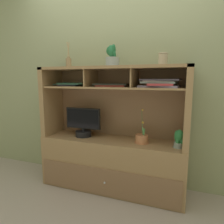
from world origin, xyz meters
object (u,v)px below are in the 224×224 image
at_px(magazine_stack_left, 160,83).
at_px(potted_succulent, 112,58).
at_px(media_console, 112,151).
at_px(potted_fern, 179,139).
at_px(magazine_stack_right, 72,84).
at_px(potted_orchid, 142,139).
at_px(magazine_stack_centre, 111,85).
at_px(diffuser_bottle, 69,62).
at_px(ceramic_vase, 163,59).
at_px(tv_monitor, 83,125).

distance_m(magazine_stack_left, potted_succulent, 0.60).
distance_m(media_console, potted_succulent, 1.06).
relative_size(potted_fern, magazine_stack_right, 0.49).
xyz_separation_m(potted_orchid, magazine_stack_centre, (-0.37, 0.06, 0.57)).
bearing_deg(media_console, magazine_stack_centre, 121.99).
bearing_deg(magazine_stack_centre, magazine_stack_right, 178.79).
relative_size(potted_orchid, diffuser_bottle, 1.29).
relative_size(magazine_stack_left, magazine_stack_centre, 1.04).
distance_m(media_console, ceramic_vase, 1.16).
bearing_deg(media_console, potted_orchid, -3.57).
bearing_deg(magazine_stack_left, media_console, 172.94).
height_order(magazine_stack_left, magazine_stack_centre, magazine_stack_left).
bearing_deg(magazine_stack_centre, diffuser_bottle, -174.93).
distance_m(tv_monitor, magazine_stack_left, 1.01).
height_order(potted_orchid, diffuser_bottle, diffuser_bottle).
height_order(potted_succulent, ceramic_vase, potted_succulent).
xyz_separation_m(potted_orchid, diffuser_bottle, (-0.89, 0.01, 0.83)).
bearing_deg(magazine_stack_left, magazine_stack_centre, 169.73).
relative_size(media_console, diffuser_bottle, 5.75).
distance_m(tv_monitor, potted_orchid, 0.72).
height_order(tv_monitor, potted_fern, tv_monitor).
bearing_deg(magazine_stack_centre, potted_orchid, -8.51).
bearing_deg(magazine_stack_left, potted_orchid, 166.01).
xyz_separation_m(media_console, magazine_stack_left, (0.52, -0.06, 0.79)).
height_order(magazine_stack_left, diffuser_bottle, diffuser_bottle).
bearing_deg(diffuser_bottle, tv_monitor, -1.32).
distance_m(potted_fern, magazine_stack_left, 0.59).
relative_size(potted_fern, potted_succulent, 0.80).
relative_size(tv_monitor, magazine_stack_left, 1.06).
bearing_deg(magazine_stack_right, potted_fern, -4.48).
bearing_deg(media_console, magazine_stack_right, 175.22).
height_order(magazine_stack_right, ceramic_vase, ceramic_vase).
distance_m(media_console, diffuser_bottle, 1.15).
height_order(magazine_stack_centre, potted_succulent, potted_succulent).
distance_m(tv_monitor, potted_succulent, 0.85).
bearing_deg(tv_monitor, magazine_stack_left, -3.13).
bearing_deg(ceramic_vase, potted_fern, -16.88).
relative_size(tv_monitor, magazine_stack_right, 1.11).
relative_size(tv_monitor, potted_succulent, 1.81).
height_order(potted_fern, magazine_stack_centre, magazine_stack_centre).
relative_size(tv_monitor, diffuser_bottle, 1.51).
bearing_deg(potted_fern, magazine_stack_centre, 173.32).
distance_m(magazine_stack_left, magazine_stack_centre, 0.55).
bearing_deg(ceramic_vase, diffuser_bottle, -179.13).
bearing_deg(potted_succulent, tv_monitor, -176.58).
distance_m(magazine_stack_left, magazine_stack_right, 1.06).
xyz_separation_m(potted_fern, ceramic_vase, (-0.19, 0.06, 0.79)).
relative_size(media_console, ceramic_vase, 13.15).
bearing_deg(potted_fern, diffuser_bottle, 178.10).
bearing_deg(magazine_stack_right, potted_orchid, -4.30).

